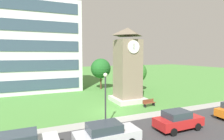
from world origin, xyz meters
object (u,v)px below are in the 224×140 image
at_px(tree_near_tower, 101,68).
at_px(parked_car_silver, 106,134).
at_px(clock_tower, 128,69).
at_px(tree_streetside, 136,72).
at_px(street_lamp, 105,93).
at_px(parked_car_red, 178,120).
at_px(park_bench, 149,103).

xyz_separation_m(tree_near_tower, parked_car_silver, (-7.42, -21.07, -3.08)).
bearing_deg(clock_tower, tree_streetside, 50.46).
relative_size(tree_streetside, parked_car_silver, 1.11).
height_order(clock_tower, street_lamp, clock_tower).
distance_m(tree_near_tower, parked_car_red, 21.13).
xyz_separation_m(parked_car_silver, parked_car_red, (6.85, 0.17, -0.00)).
height_order(tree_near_tower, parked_car_silver, tree_near_tower).
xyz_separation_m(tree_near_tower, parked_car_red, (-0.57, -20.90, -3.09)).
bearing_deg(tree_near_tower, parked_car_red, -91.56).
height_order(park_bench, tree_near_tower, tree_near_tower).
bearing_deg(park_bench, clock_tower, 109.85).
height_order(street_lamp, parked_car_silver, street_lamp).
bearing_deg(park_bench, street_lamp, -151.16).
bearing_deg(parked_car_silver, street_lamp, 69.31).
relative_size(clock_tower, street_lamp, 2.07).
relative_size(parked_car_silver, parked_car_red, 1.11).
distance_m(park_bench, parked_car_silver, 11.46).
bearing_deg(tree_streetside, clock_tower, -129.54).
height_order(clock_tower, tree_streetside, clock_tower).
height_order(park_bench, tree_streetside, tree_streetside).
bearing_deg(park_bench, parked_car_silver, -140.33).
height_order(tree_near_tower, tree_streetside, tree_near_tower).
relative_size(tree_streetside, parked_car_red, 1.23).
height_order(street_lamp, parked_car_red, street_lamp).
xyz_separation_m(park_bench, tree_near_tower, (-1.39, 13.76, 3.49)).
relative_size(street_lamp, parked_car_red, 1.15).
bearing_deg(tree_streetside, tree_near_tower, 142.60).
bearing_deg(parked_car_red, street_lamp, 152.73).
bearing_deg(street_lamp, park_bench, 28.84).
distance_m(street_lamp, parked_car_silver, 4.03).
bearing_deg(park_bench, tree_near_tower, 95.79).
distance_m(street_lamp, tree_streetside, 18.09).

